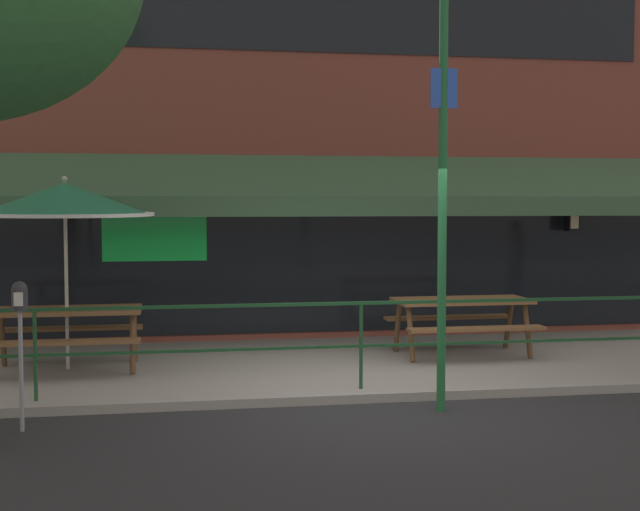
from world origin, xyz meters
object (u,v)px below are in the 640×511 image
Objects in this scene: street_sign_pole at (443,183)px; picnic_table_centre at (462,311)px; picnic_table_left at (66,321)px; patio_umbrella_left at (65,200)px; parking_meter_near at (20,310)px.

picnic_table_centre is at bearing 66.67° from street_sign_pole.
picnic_table_left is 4.94m from street_sign_pole.
patio_umbrella_left reaches higher than parking_meter_near.
picnic_table_left is 1.48m from patio_umbrella_left.
parking_meter_near reaches higher than picnic_table_left.
picnic_table_left is 2.55m from parking_meter_near.
picnic_table_centre is 0.39× the size of street_sign_pole.
patio_umbrella_left is at bearing 147.80° from street_sign_pole.
patio_umbrella_left is (-5.11, -0.10, 1.47)m from picnic_table_centre.
picnic_table_centre is 1.27× the size of parking_meter_near.
picnic_table_left is at bearing -90.00° from patio_umbrella_left.
parking_meter_near is (-5.27, -2.72, 0.44)m from picnic_table_centre.
street_sign_pole is (3.98, -2.41, 1.65)m from picnic_table_left.
parking_meter_near is at bearing -152.71° from picnic_table_centre.
parking_meter_near is 4.31m from street_sign_pole.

